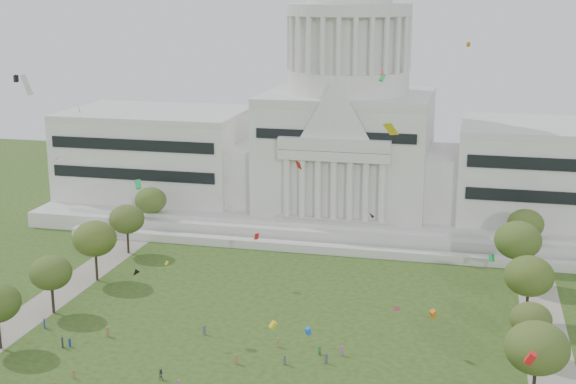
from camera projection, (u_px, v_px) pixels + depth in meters
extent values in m
cube|color=beige|center=(346.00, 209.00, 221.43)|extent=(160.00, 60.00, 4.00)
cube|color=beige|center=(324.00, 249.00, 190.54)|extent=(130.00, 3.00, 2.00)
cube|color=beige|center=(330.00, 233.00, 197.72)|extent=(140.00, 3.00, 5.00)
cube|color=beige|center=(157.00, 155.00, 229.65)|extent=(50.00, 34.00, 22.00)
cube|color=beige|center=(559.00, 174.00, 204.99)|extent=(50.00, 34.00, 22.00)
cube|color=beige|center=(249.00, 171.00, 222.22)|extent=(12.00, 26.00, 16.00)
cube|color=beige|center=(447.00, 182.00, 210.11)|extent=(12.00, 26.00, 16.00)
cube|color=beige|center=(347.00, 153.00, 216.59)|extent=(44.00, 38.00, 28.00)
cube|color=beige|center=(334.00, 156.00, 196.94)|extent=(28.00, 3.00, 2.40)
cube|color=black|center=(132.00, 160.00, 212.93)|extent=(46.00, 0.40, 11.00)
cube|color=black|center=(566.00, 182.00, 188.27)|extent=(46.00, 0.40, 11.00)
cylinder|color=beige|center=(348.00, 81.00, 211.86)|extent=(32.00, 32.00, 6.00)
cylinder|color=beige|center=(349.00, 43.00, 209.43)|extent=(28.00, 28.00, 14.00)
cylinder|color=beige|center=(350.00, 10.00, 207.35)|extent=(32.40, 32.40, 3.00)
cube|color=gray|center=(25.00, 318.00, 152.47)|extent=(8.00, 160.00, 0.04)
cube|color=gray|center=(552.00, 372.00, 130.94)|extent=(8.00, 160.00, 0.04)
ellipsoid|color=#3B4F1C|center=(537.00, 348.00, 117.60)|extent=(9.55, 9.55, 7.82)
cylinder|color=black|center=(53.00, 300.00, 154.65)|extent=(0.56, 0.56, 5.27)
ellipsoid|color=#354B19|center=(51.00, 273.00, 153.29)|extent=(8.12, 8.12, 6.65)
cylinder|color=black|center=(529.00, 346.00, 135.43)|extent=(0.56, 0.56, 4.56)
ellipsoid|color=#37471B|center=(531.00, 319.00, 134.26)|extent=(7.01, 7.01, 5.74)
cylinder|color=black|center=(97.00, 267.00, 172.02)|extent=(0.56, 0.56, 6.03)
ellipsoid|color=#3D5016|center=(95.00, 239.00, 170.46)|extent=(9.29, 9.29, 7.60)
cylinder|color=black|center=(527.00, 308.00, 149.86)|extent=(0.56, 0.56, 5.97)
ellipsoid|color=#374D17|center=(529.00, 276.00, 148.32)|extent=(9.19, 9.19, 7.52)
cylinder|color=black|center=(128.00, 242.00, 189.89)|extent=(0.56, 0.56, 5.41)
ellipsoid|color=#384A1A|center=(127.00, 219.00, 188.49)|extent=(8.33, 8.33, 6.81)
cylinder|color=black|center=(516.00, 271.00, 169.11)|extent=(0.56, 0.56, 6.37)
ellipsoid|color=#354F19|center=(518.00, 240.00, 167.46)|extent=(9.82, 9.82, 8.03)
cylinder|color=black|center=(151.00, 221.00, 207.37)|extent=(0.56, 0.56, 5.32)
ellipsoid|color=#394F1B|center=(151.00, 200.00, 206.00)|extent=(8.19, 8.19, 6.70)
cylinder|color=black|center=(524.00, 248.00, 185.59)|extent=(0.56, 0.56, 5.47)
ellipsoid|color=#3B5119|center=(526.00, 224.00, 184.18)|extent=(8.42, 8.42, 6.89)
imported|color=#4C4C51|center=(161.00, 374.00, 128.42)|extent=(0.92, 0.59, 1.85)
cube|color=#994C8C|center=(342.00, 351.00, 136.87)|extent=(0.52, 0.41, 1.70)
cube|color=olive|center=(107.00, 332.00, 144.34)|extent=(0.38, 0.54, 1.89)
cube|color=#4C4C51|center=(204.00, 330.00, 145.12)|extent=(0.56, 0.55, 1.83)
cube|color=navy|center=(44.00, 323.00, 147.94)|extent=(0.52, 0.57, 1.84)
cube|color=#4C4C51|center=(326.00, 359.00, 133.90)|extent=(0.49, 0.32, 1.79)
cube|color=#4C4C51|center=(285.00, 360.00, 133.56)|extent=(0.29, 0.46, 1.69)
cube|color=olive|center=(236.00, 359.00, 133.74)|extent=(0.52, 0.49, 1.68)
cube|color=#33723F|center=(320.00, 350.00, 137.12)|extent=(0.45, 0.51, 1.63)
cube|color=olive|center=(278.00, 342.00, 140.17)|extent=(0.40, 0.51, 1.69)
cube|color=olive|center=(74.00, 374.00, 128.75)|extent=(0.46, 0.37, 1.50)
cube|color=#26262B|center=(62.00, 342.00, 139.86)|extent=(0.52, 0.60, 1.91)
cube|color=navy|center=(70.00, 343.00, 140.23)|extent=(0.26, 0.41, 1.51)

